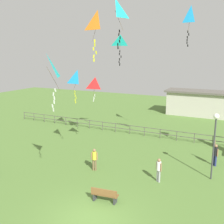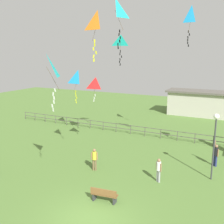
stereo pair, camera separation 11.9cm
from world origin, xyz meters
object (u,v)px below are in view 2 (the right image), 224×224
(kite_2, at_px, (191,16))
(kite_7, at_px, (78,78))
(park_bench, at_px, (104,195))
(lamppost, at_px, (215,132))
(kite_5, at_px, (97,23))
(kite_6, at_px, (116,12))
(person_3, at_px, (94,158))
(kite_4, at_px, (121,42))
(person_0, at_px, (159,169))
(kite_3, at_px, (47,69))
(person_1, at_px, (216,154))
(kite_8, at_px, (96,84))

(kite_2, bearing_deg, kite_7, -174.83)
(park_bench, bearing_deg, kite_2, 79.70)
(park_bench, bearing_deg, lamppost, 47.66)
(kite_5, xyz_separation_m, kite_6, (-0.18, 2.83, 1.02))
(person_3, xyz_separation_m, kite_4, (-0.57, 5.59, 8.13))
(kite_4, distance_m, kite_6, 4.10)
(person_0, xyz_separation_m, kite_2, (0.05, 7.69, 10.15))
(lamppost, distance_m, kite_3, 10.91)
(person_0, distance_m, kite_5, 9.73)
(lamppost, bearing_deg, kite_5, -156.53)
(person_0, height_order, kite_3, kite_3)
(person_0, distance_m, kite_7, 13.29)
(person_1, height_order, kite_8, kite_8)
(person_1, relative_size, kite_7, 0.60)
(person_0, bearing_deg, kite_6, 155.71)
(kite_7, bearing_deg, kite_2, 5.17)
(park_bench, distance_m, kite_5, 9.87)
(person_3, relative_size, kite_4, 0.63)
(kite_2, height_order, kite_7, kite_2)
(person_1, bearing_deg, kite_7, 169.32)
(park_bench, relative_size, person_1, 0.80)
(person_0, distance_m, person_3, 4.55)
(person_0, height_order, kite_2, kite_2)
(park_bench, height_order, person_0, person_0)
(person_0, height_order, kite_5, kite_5)
(kite_3, xyz_separation_m, kite_4, (0.08, 9.33, 1.79))
(person_3, xyz_separation_m, kite_5, (0.79, -0.73, 8.91))
(lamppost, xyz_separation_m, kite_5, (-6.77, -2.94, 6.61))
(kite_2, height_order, kite_8, kite_2)
(park_bench, xyz_separation_m, kite_3, (-3.18, -0.42, 6.80))
(lamppost, height_order, kite_6, kite_6)
(kite_5, distance_m, kite_7, 11.06)
(person_0, height_order, person_3, person_3)
(person_0, distance_m, kite_6, 10.83)
(park_bench, xyz_separation_m, kite_2, (2.06, 11.33, 10.60))
(lamppost, distance_m, kite_6, 10.32)
(person_3, distance_m, kite_4, 9.89)
(person_3, relative_size, kite_7, 0.49)
(park_bench, bearing_deg, kite_4, 109.22)
(kite_4, height_order, kite_5, kite_5)
(person_1, xyz_separation_m, kite_8, (-9.56, -0.78, 4.68))
(lamppost, distance_m, kite_4, 10.56)
(person_3, bearing_deg, lamppost, 16.27)
(lamppost, relative_size, kite_4, 1.75)
(person_0, bearing_deg, kite_4, 134.16)
(lamppost, xyz_separation_m, kite_2, (-2.97, 5.82, 7.84))
(kite_4, relative_size, kite_6, 0.78)
(person_1, distance_m, kite_7, 14.49)
(person_3, bearing_deg, park_bench, -52.58)
(person_1, relative_size, kite_2, 0.59)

